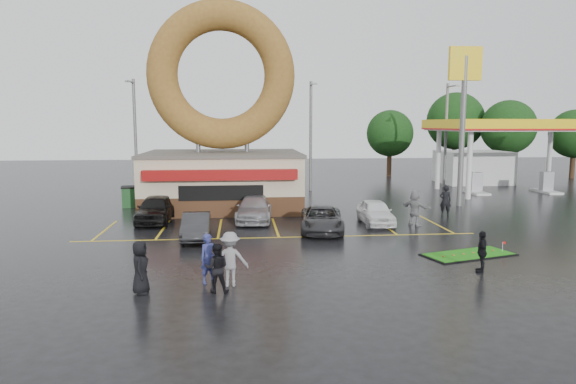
{
  "coord_description": "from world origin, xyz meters",
  "views": [
    {
      "loc": [
        -1.89,
        -21.32,
        5.58
      ],
      "look_at": [
        0.49,
        3.84,
        2.2
      ],
      "focal_mm": 32.0,
      "sensor_mm": 36.0,
      "label": 1
    }
  ],
  "objects": [
    {
      "name": "car_black",
      "position": [
        -6.68,
        8.0,
        0.77
      ],
      "size": [
        1.92,
        4.57,
        1.54
      ],
      "primitive_type": "imported",
      "rotation": [
        0.0,
        0.0,
        -0.02
      ],
      "color": "black",
      "rests_on": "ground"
    },
    {
      "name": "donut_shop",
      "position": [
        -3.0,
        12.97,
        4.46
      ],
      "size": [
        10.2,
        8.7,
        13.5
      ],
      "color": "#472B19",
      "rests_on": "ground"
    },
    {
      "name": "person_blackjkt",
      "position": [
        -2.69,
        -4.67,
        0.83
      ],
      "size": [
        0.85,
        0.68,
        1.66
      ],
      "primitive_type": "imported",
      "rotation": [
        0.0,
        0.0,
        3.08
      ],
      "color": "black",
      "rests_on": "ground"
    },
    {
      "name": "person_walker_near",
      "position": [
        7.66,
        5.64,
        0.99
      ],
      "size": [
        1.52,
        1.85,
        1.98
      ],
      "primitive_type": "imported",
      "rotation": [
        0.0,
        0.0,
        2.17
      ],
      "color": "gray",
      "rests_on": "ground"
    },
    {
      "name": "shell_sign",
      "position": [
        13.0,
        12.0,
        7.38
      ],
      "size": [
        2.2,
        0.36,
        10.6
      ],
      "color": "slate",
      "rests_on": "ground"
    },
    {
      "name": "person_blue",
      "position": [
        -3.02,
        -3.62,
        0.88
      ],
      "size": [
        0.77,
        0.69,
        1.76
      ],
      "primitive_type": "imported",
      "rotation": [
        0.0,
        0.0,
        0.54
      ],
      "color": "navy",
      "rests_on": "ground"
    },
    {
      "name": "tree_far_c",
      "position": [
        22.0,
        34.0,
        5.84
      ],
      "size": [
        6.3,
        6.3,
        9.0
      ],
      "color": "#332114",
      "rests_on": "ground"
    },
    {
      "name": "tree_far_b",
      "position": [
        32.0,
        28.0,
        4.53
      ],
      "size": [
        4.9,
        4.9,
        7.0
      ],
      "color": "#332114",
      "rests_on": "ground"
    },
    {
      "name": "person_cameraman",
      "position": [
        7.17,
        -3.23,
        0.79
      ],
      "size": [
        0.68,
        1.0,
        1.57
      ],
      "primitive_type": "imported",
      "rotation": [
        0.0,
        0.0,
        -1.92
      ],
      "color": "black",
      "rests_on": "ground"
    },
    {
      "name": "putting_green",
      "position": [
        7.81,
        -0.78,
        0.03
      ],
      "size": [
        4.26,
        2.78,
        0.5
      ],
      "color": "black",
      "rests_on": "ground"
    },
    {
      "name": "person_bystander",
      "position": [
        -5.19,
        -4.55,
        0.89
      ],
      "size": [
        0.6,
        0.89,
        1.77
      ],
      "primitive_type": "imported",
      "rotation": [
        0.0,
        0.0,
        1.61
      ],
      "color": "black",
      "rests_on": "ground"
    },
    {
      "name": "streetlight_right",
      "position": [
        16.0,
        21.92,
        4.78
      ],
      "size": [
        0.4,
        2.21,
        9.0
      ],
      "color": "slate",
      "rests_on": "ground"
    },
    {
      "name": "dumpster",
      "position": [
        -8.89,
        13.83,
        0.65
      ],
      "size": [
        1.97,
        1.47,
        1.3
      ],
      "primitive_type": "cube",
      "rotation": [
        0.0,
        0.0,
        0.16
      ],
      "color": "#18401D",
      "rests_on": "ground"
    },
    {
      "name": "gas_station",
      "position": [
        20.0,
        20.94,
        3.7
      ],
      "size": [
        12.3,
        13.65,
        5.9
      ],
      "color": "silver",
      "rests_on": "ground"
    },
    {
      "name": "person_walker_far",
      "position": [
        10.49,
        8.34,
        0.93
      ],
      "size": [
        0.78,
        0.61,
        1.87
      ],
      "primitive_type": "imported",
      "rotation": [
        0.0,
        0.0,
        2.87
      ],
      "color": "black",
      "rests_on": "ground"
    },
    {
      "name": "tree_far_a",
      "position": [
        26.0,
        30.0,
        5.18
      ],
      "size": [
        5.6,
        5.6,
        8.0
      ],
      "color": "#332114",
      "rests_on": "ground"
    },
    {
      "name": "streetlight_mid",
      "position": [
        4.0,
        20.92,
        4.78
      ],
      "size": [
        0.4,
        2.21,
        9.0
      ],
      "color": "slate",
      "rests_on": "ground"
    },
    {
      "name": "streetlight_left",
      "position": [
        -10.0,
        19.92,
        4.78
      ],
      "size": [
        0.4,
        2.21,
        9.0
      ],
      "color": "slate",
      "rests_on": "ground"
    },
    {
      "name": "car_silver",
      "position": [
        -1.08,
        8.0,
        0.7
      ],
      "size": [
        2.35,
        4.97,
        1.4
      ],
      "primitive_type": "imported",
      "rotation": [
        0.0,
        0.0,
        -0.08
      ],
      "color": "#98989D",
      "rests_on": "ground"
    },
    {
      "name": "tree_far_d",
      "position": [
        14.0,
        32.0,
        4.53
      ],
      "size": [
        4.9,
        4.9,
        7.0
      ],
      "color": "#332114",
      "rests_on": "ground"
    },
    {
      "name": "car_grey",
      "position": [
        2.32,
        4.6,
        0.64
      ],
      "size": [
        2.71,
        4.86,
        1.29
      ],
      "primitive_type": "imported",
      "rotation": [
        0.0,
        0.0,
        -0.13
      ],
      "color": "#302F32",
      "rests_on": "ground"
    },
    {
      "name": "car_white",
      "position": [
        5.63,
        6.28,
        0.68
      ],
      "size": [
        1.7,
        4.02,
        1.36
      ],
      "primitive_type": "imported",
      "rotation": [
        0.0,
        0.0,
        -0.03
      ],
      "color": "white",
      "rests_on": "ground"
    },
    {
      "name": "ground",
      "position": [
        0.0,
        0.0,
        0.0
      ],
      "size": [
        120.0,
        120.0,
        0.0
      ],
      "primitive_type": "plane",
      "color": "black",
      "rests_on": "ground"
    },
    {
      "name": "person_hoodie",
      "position": [
        -2.25,
        -4.03,
        0.95
      ],
      "size": [
        1.25,
        0.74,
        1.9
      ],
      "primitive_type": "imported",
      "rotation": [
        0.0,
        0.0,
        3.11
      ],
      "color": "gray",
      "rests_on": "ground"
    },
    {
      "name": "car_dgrey",
      "position": [
        -4.04,
        3.5,
        0.62
      ],
      "size": [
        1.41,
        3.8,
        1.24
      ],
      "primitive_type": "imported",
      "rotation": [
        0.0,
        0.0,
        0.03
      ],
      "color": "#29292B",
      "rests_on": "ground"
    }
  ]
}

